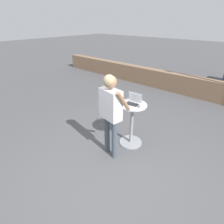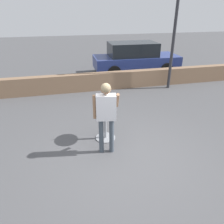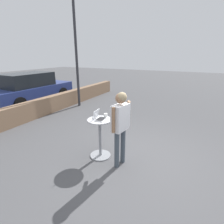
% 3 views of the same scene
% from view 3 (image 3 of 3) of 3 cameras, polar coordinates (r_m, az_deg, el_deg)
% --- Properties ---
extents(ground_plane, '(50.00, 50.00, 0.00)m').
position_cam_3_polar(ground_plane, '(4.50, 9.24, -15.17)').
color(ground_plane, '#4C4C4F').
extents(pavement_kerb, '(14.18, 0.35, 0.71)m').
position_cam_3_polar(pavement_kerb, '(7.20, -29.55, -1.19)').
color(pavement_kerb, '#84664C').
rests_on(pavement_kerb, ground_plane).
extents(cafe_table, '(0.60, 0.60, 0.99)m').
position_cam_3_polar(cafe_table, '(4.35, -3.94, -7.94)').
color(cafe_table, gray).
rests_on(cafe_table, ground_plane).
extents(laptop, '(0.33, 0.29, 0.23)m').
position_cam_3_polar(laptop, '(4.16, -4.30, -1.76)').
color(laptop, silver).
rests_on(laptop, cafe_table).
extents(coffee_mug, '(0.12, 0.09, 0.09)m').
position_cam_3_polar(coffee_mug, '(4.33, -2.08, -1.04)').
color(coffee_mug, white).
rests_on(coffee_mug, cafe_table).
extents(standing_person, '(0.61, 0.35, 1.73)m').
position_cam_3_polar(standing_person, '(3.79, 2.75, -2.63)').
color(standing_person, '#424C56').
rests_on(standing_person, ground_plane).
extents(parked_car_near_street, '(4.42, 1.92, 1.56)m').
position_cam_3_polar(parked_car_near_street, '(10.28, -24.95, 7.22)').
color(parked_car_near_street, navy).
rests_on(parked_car_near_street, ground_plane).
extents(street_lamp, '(0.32, 0.32, 5.13)m').
position_cam_3_polar(street_lamp, '(8.72, -11.91, 23.00)').
color(street_lamp, '#2D2D33').
rests_on(street_lamp, ground_plane).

